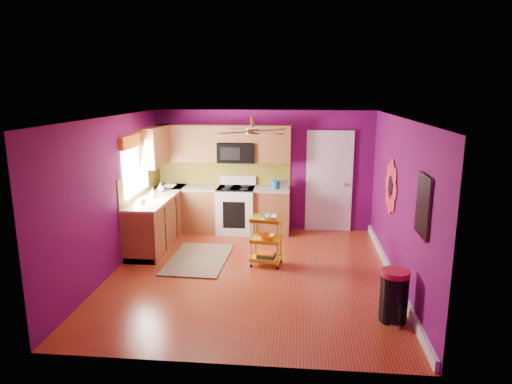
# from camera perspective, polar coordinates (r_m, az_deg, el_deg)

# --- Properties ---
(ground) EXTENTS (5.00, 5.00, 0.00)m
(ground) POSITION_cam_1_polar(r_m,az_deg,el_deg) (7.49, -0.55, -10.15)
(ground) COLOR maroon
(ground) RESTS_ON ground
(room_envelope) EXTENTS (4.54, 5.04, 2.52)m
(room_envelope) POSITION_cam_1_polar(r_m,az_deg,el_deg) (7.02, -0.36, 2.21)
(room_envelope) COLOR #5F0A55
(room_envelope) RESTS_ON ground
(lower_cabinets) EXTENTS (2.81, 2.31, 0.94)m
(lower_cabinets) POSITION_cam_1_polar(r_m,az_deg,el_deg) (9.26, -7.68, -2.89)
(lower_cabinets) COLOR brown
(lower_cabinets) RESTS_ON ground
(electric_range) EXTENTS (0.76, 0.66, 1.13)m
(electric_range) POSITION_cam_1_polar(r_m,az_deg,el_deg) (9.44, -2.49, -2.17)
(electric_range) COLOR white
(electric_range) RESTS_ON ground
(upper_cabinetry) EXTENTS (2.80, 2.30, 1.26)m
(upper_cabinetry) POSITION_cam_1_polar(r_m,az_deg,el_deg) (9.31, -6.81, 5.79)
(upper_cabinetry) COLOR brown
(upper_cabinetry) RESTS_ON ground
(left_window) EXTENTS (0.08, 1.35, 1.08)m
(left_window) POSITION_cam_1_polar(r_m,az_deg,el_deg) (8.53, -14.85, 4.39)
(left_window) COLOR white
(left_window) RESTS_ON ground
(panel_door) EXTENTS (0.95, 0.11, 2.15)m
(panel_door) POSITION_cam_1_polar(r_m,az_deg,el_deg) (9.54, 9.11, 1.17)
(panel_door) COLOR white
(panel_door) RESTS_ON ground
(right_wall_art) EXTENTS (0.04, 2.74, 1.04)m
(right_wall_art) POSITION_cam_1_polar(r_m,az_deg,el_deg) (6.85, 17.97, -0.29)
(right_wall_art) COLOR black
(right_wall_art) RESTS_ON ground
(ceiling_fan) EXTENTS (1.01, 1.01, 0.26)m
(ceiling_fan) POSITION_cam_1_polar(r_m,az_deg,el_deg) (7.13, -0.42, 7.72)
(ceiling_fan) COLOR #BF8C3F
(ceiling_fan) RESTS_ON ground
(shag_rug) EXTENTS (1.02, 1.61, 0.02)m
(shag_rug) POSITION_cam_1_polar(r_m,az_deg,el_deg) (8.11, -7.21, -8.32)
(shag_rug) COLOR black
(shag_rug) RESTS_ON ground
(rolling_cart) EXTENTS (0.54, 0.43, 0.91)m
(rolling_cart) POSITION_cam_1_polar(r_m,az_deg,el_deg) (7.67, 1.33, -5.87)
(rolling_cart) COLOR yellow
(rolling_cart) RESTS_ON ground
(trash_can) EXTENTS (0.47, 0.47, 0.68)m
(trash_can) POSITION_cam_1_polar(r_m,az_deg,el_deg) (6.22, 16.86, -12.31)
(trash_can) COLOR black
(trash_can) RESTS_ON ground
(teal_kettle) EXTENTS (0.18, 0.18, 0.21)m
(teal_kettle) POSITION_cam_1_polar(r_m,az_deg,el_deg) (9.23, 2.43, 0.93)
(teal_kettle) COLOR #1678A9
(teal_kettle) RESTS_ON lower_cabinets
(toaster) EXTENTS (0.22, 0.15, 0.18)m
(toaster) POSITION_cam_1_polar(r_m,az_deg,el_deg) (9.28, 3.34, 1.02)
(toaster) COLOR beige
(toaster) RESTS_ON lower_cabinets
(soap_bottle_a) EXTENTS (0.08, 0.08, 0.18)m
(soap_bottle_a) POSITION_cam_1_polar(r_m,az_deg,el_deg) (8.66, -12.79, -0.14)
(soap_bottle_a) COLOR #EA3F72
(soap_bottle_a) RESTS_ON lower_cabinets
(soap_bottle_b) EXTENTS (0.14, 0.14, 0.18)m
(soap_bottle_b) POSITION_cam_1_polar(r_m,az_deg,el_deg) (9.14, -11.82, 0.56)
(soap_bottle_b) COLOR white
(soap_bottle_b) RESTS_ON lower_cabinets
(counter_dish) EXTENTS (0.26, 0.26, 0.06)m
(counter_dish) POSITION_cam_1_polar(r_m,az_deg,el_deg) (9.45, -10.73, 0.68)
(counter_dish) COLOR white
(counter_dish) RESTS_ON lower_cabinets
(counter_cup) EXTENTS (0.13, 0.13, 0.11)m
(counter_cup) POSITION_cam_1_polar(r_m,az_deg,el_deg) (8.23, -14.09, -1.15)
(counter_cup) COLOR white
(counter_cup) RESTS_ON lower_cabinets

